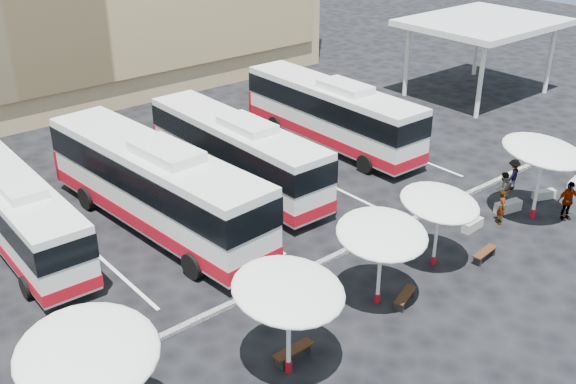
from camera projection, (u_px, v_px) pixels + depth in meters
ground at (317, 275)px, 26.59m from camera, size 120.00×120.00×0.00m
service_canopy at (483, 24)px, 45.16m from camera, size 10.00×8.00×5.20m
curb_divider at (309, 268)px, 26.90m from camera, size 34.00×0.25×0.15m
bay_lines at (205, 204)px, 32.09m from camera, size 24.15×12.00×0.01m
bus_0 at (18, 212)px, 27.57m from camera, size 2.74×10.84×3.42m
bus_1 at (155, 184)px, 29.13m from camera, size 3.79×13.39×4.20m
bus_2 at (236, 151)px, 33.02m from camera, size 2.80×11.86×3.76m
bus_3 at (331, 112)px, 37.97m from camera, size 2.98×12.30×3.89m
sunshade_0 at (88, 353)px, 17.29m from camera, size 4.42×4.46×3.90m
sunshade_1 at (289, 291)px, 20.18m from camera, size 4.39×4.42×3.65m
sunshade_2 at (382, 234)px, 23.63m from camera, size 4.20×4.23×3.43m
sunshade_3 at (440, 203)px, 26.07m from camera, size 3.70×3.73×3.27m
sunshade_4 at (544, 152)px, 29.43m from camera, size 4.82×4.85×3.85m
wood_bench_1 at (294, 351)px, 21.88m from camera, size 1.49×0.40×0.46m
wood_bench_2 at (405, 296)px, 24.70m from camera, size 1.43×0.83×0.42m
wood_bench_3 at (485, 253)px, 27.43m from camera, size 1.42×0.52×0.43m
conc_bench_0 at (472, 225)px, 29.77m from camera, size 1.19×0.45×0.44m
conc_bench_1 at (508, 207)px, 31.29m from camera, size 1.40×0.74×0.50m
conc_bench_2 at (544, 194)px, 32.52m from camera, size 1.18×0.78×0.42m
conc_bench_3 at (575, 184)px, 33.60m from camera, size 1.18×0.57×0.42m
passenger_0 at (502, 207)px, 30.04m from camera, size 0.70×0.68×1.61m
passenger_1 at (503, 189)px, 31.65m from camera, size 0.91×0.76×1.68m
passenger_2 at (568, 201)px, 30.33m from camera, size 1.19×0.84×1.87m
passenger_3 at (513, 174)px, 33.23m from camera, size 1.11×0.78×1.57m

